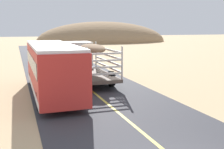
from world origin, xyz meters
name	(u,v)px	position (x,y,z in m)	size (l,w,h in m)	color
livestock_truck	(82,56)	(0.66, 16.81, 1.79)	(2.53, 9.70, 3.02)	silver
bus	(52,68)	(-2.60, 11.11, 1.75)	(2.54, 10.00, 3.21)	red
car_far	(58,48)	(1.38, 35.50, 1.09)	(1.90, 4.62, 1.93)	silver
distant_hill	(103,42)	(19.45, 71.55, 0.00)	(37.58, 26.15, 11.50)	#957553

